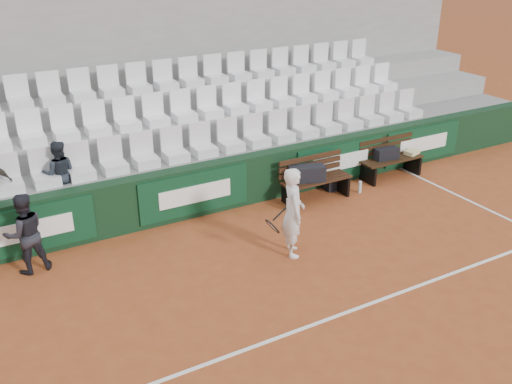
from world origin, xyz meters
name	(u,v)px	position (x,y,z in m)	size (l,w,h in m)	color
ground	(319,323)	(0.00, 0.00, 0.00)	(80.00, 80.00, 0.00)	#9B4723
court_baseline	(319,322)	(0.00, 0.00, 0.00)	(18.00, 0.06, 0.01)	white
back_barrier	(204,189)	(0.07, 3.99, 0.50)	(18.00, 0.34, 1.00)	black
grandstand_tier_front	(188,178)	(0.00, 4.62, 0.50)	(18.00, 0.95, 1.00)	gray
grandstand_tier_mid	(170,153)	(0.00, 5.58, 0.72)	(18.00, 0.95, 1.45)	#969794
grandstand_tier_back	(154,131)	(0.00, 6.53, 0.95)	(18.00, 0.95, 1.90)	gray
grandstand_rear_wall	(140,70)	(0.00, 7.15, 2.20)	(18.00, 0.30, 4.40)	gray
seat_row_front	(190,142)	(0.00, 4.45, 1.31)	(11.90, 0.44, 0.63)	silver
seat_row_mid	(170,108)	(0.00, 5.40, 1.77)	(11.90, 0.44, 0.63)	white
seat_row_back	(152,77)	(0.00, 6.35, 2.21)	(11.90, 0.44, 0.63)	silver
bench_left	(316,189)	(2.31, 3.42, 0.23)	(1.50, 0.56, 0.45)	#371E10
bench_right	(391,168)	(4.44, 3.57, 0.23)	(1.50, 0.56, 0.45)	black
sports_bag_left	(307,173)	(2.08, 3.46, 0.61)	(0.73, 0.31, 0.31)	black
sports_bag_right	(387,154)	(4.31, 3.61, 0.57)	(0.53, 0.25, 0.25)	black
towel	(412,152)	(5.02, 3.57, 0.50)	(0.33, 0.24, 0.09)	beige
sports_bag_ground	(335,183)	(2.96, 3.67, 0.14)	(0.45, 0.28, 0.28)	black
water_bottle_near	(288,205)	(1.52, 3.26, 0.13)	(0.07, 0.07, 0.25)	silver
water_bottle_far	(360,187)	(3.30, 3.24, 0.13)	(0.07, 0.07, 0.26)	silver
tennis_player	(293,212)	(0.70, 1.81, 0.78)	(0.78, 0.67, 1.56)	white
ball_kid	(25,234)	(-3.29, 3.41, 0.68)	(0.66, 0.51, 1.35)	black
spectator_c	(56,149)	(-2.46, 4.50, 1.60)	(0.58, 0.45, 1.19)	#1D242C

